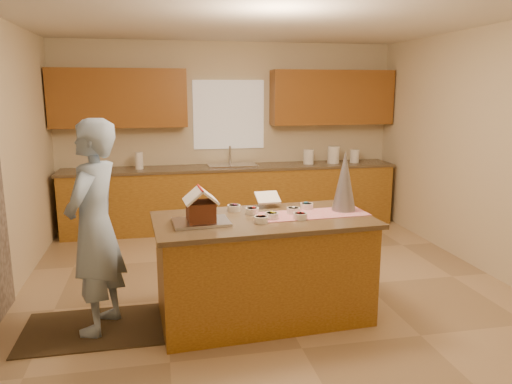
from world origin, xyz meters
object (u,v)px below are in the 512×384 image
tinsel_tree (344,181)px  gingerbread_house (201,208)px  island_base (263,270)px  boy (95,227)px

tinsel_tree → gingerbread_house: 1.34m
tinsel_tree → island_base: bearing=-172.8°
boy → island_base: bearing=108.7°
island_base → boy: 1.49m
island_base → tinsel_tree: 1.09m
boy → gingerbread_house: boy is taller
tinsel_tree → boy: 2.21m
gingerbread_house → island_base: bearing=8.7°
tinsel_tree → boy: (-2.19, -0.06, -0.29)m
tinsel_tree → gingerbread_house: bearing=-172.2°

